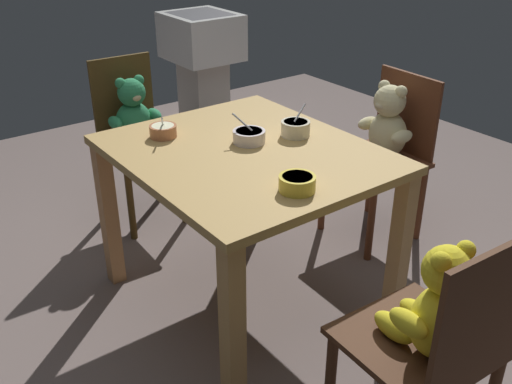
% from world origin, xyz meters
% --- Properties ---
extents(ground_plane, '(5.20, 5.20, 0.04)m').
position_xyz_m(ground_plane, '(0.00, 0.00, -0.02)').
color(ground_plane, '#6E5F5A').
extents(dining_table, '(1.06, 0.90, 0.72)m').
position_xyz_m(dining_table, '(0.00, 0.00, 0.61)').
color(dining_table, '#B08B4C').
rests_on(dining_table, ground_plane).
extents(teddy_chair_near_right, '(0.42, 0.43, 0.86)m').
position_xyz_m(teddy_chair_near_right, '(0.98, -0.04, 0.53)').
color(teddy_chair_near_right, '#4B2C1A').
rests_on(teddy_chair_near_right, ground_plane).
extents(teddy_chair_far_center, '(0.44, 0.43, 0.84)m').
position_xyz_m(teddy_chair_far_center, '(-0.07, 0.90, 0.54)').
color(teddy_chair_far_center, '#582E1A').
rests_on(teddy_chair_far_center, ground_plane).
extents(teddy_chair_near_left, '(0.39, 0.38, 0.87)m').
position_xyz_m(teddy_chair_near_left, '(-0.98, -0.02, 0.53)').
color(teddy_chair_near_left, '#483517').
rests_on(teddy_chair_near_left, ground_plane).
extents(porridge_bowl_white_center, '(0.13, 0.13, 0.12)m').
position_xyz_m(porridge_bowl_white_center, '(-0.06, 0.06, 0.75)').
color(porridge_bowl_white_center, white).
rests_on(porridge_bowl_white_center, dining_table).
extents(porridge_bowl_cream_far_center, '(0.12, 0.13, 0.12)m').
position_xyz_m(porridge_bowl_cream_far_center, '(0.00, 0.25, 0.75)').
color(porridge_bowl_cream_far_center, beige).
rests_on(porridge_bowl_cream_far_center, dining_table).
extents(porridge_bowl_terracotta_near_left, '(0.12, 0.11, 0.11)m').
position_xyz_m(porridge_bowl_terracotta_near_left, '(-0.32, -0.19, 0.75)').
color(porridge_bowl_terracotta_near_left, '#BF734D').
rests_on(porridge_bowl_terracotta_near_left, dining_table).
extents(porridge_bowl_yellow_near_right, '(0.13, 0.13, 0.05)m').
position_xyz_m(porridge_bowl_yellow_near_right, '(0.39, -0.07, 0.75)').
color(porridge_bowl_yellow_near_right, yellow).
rests_on(porridge_bowl_yellow_near_right, dining_table).
extents(sink_basin, '(0.53, 0.48, 0.83)m').
position_xyz_m(sink_basin, '(-2.05, 1.07, 0.54)').
color(sink_basin, '#B7B2A8').
rests_on(sink_basin, ground_plane).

